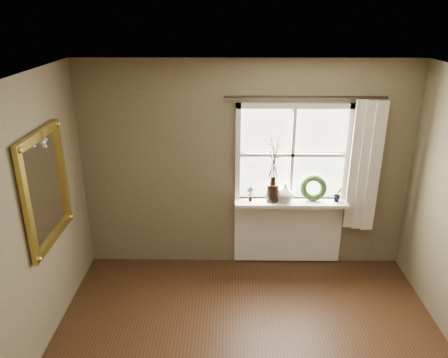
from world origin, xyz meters
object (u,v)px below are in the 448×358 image
cream_vase (285,193)px  dark_jug (273,193)px  gilt_mirror (46,188)px  wreath (313,191)px

cream_vase → dark_jug: bearing=180.0°
dark_jug → gilt_mirror: (-2.29, -1.01, 0.48)m
dark_jug → cream_vase: dark_jug is taller
cream_vase → wreath: bearing=6.6°
dark_jug → cream_vase: bearing=0.0°
cream_vase → gilt_mirror: size_ratio=0.20×
dark_jug → cream_vase: 0.15m
dark_jug → gilt_mirror: bearing=-156.2°
dark_jug → wreath: wreath is taller
dark_jug → gilt_mirror: 2.54m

